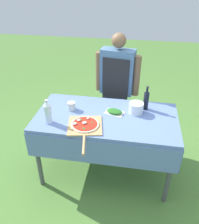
{
  "coord_description": "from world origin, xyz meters",
  "views": [
    {
      "loc": [
        0.28,
        -2.06,
        2.14
      ],
      "look_at": [
        -0.07,
        0.0,
        0.83
      ],
      "focal_mm": 38.0,
      "sensor_mm": 36.0,
      "label": 1
    }
  ],
  "objects_px": {
    "prep_table": "(106,123)",
    "pizza_on_peel": "(85,126)",
    "water_bottle": "(48,112)",
    "mixing_tub": "(136,108)",
    "person_cook": "(117,83)",
    "sauce_jar": "(71,106)",
    "oil_bottle": "(146,100)",
    "herb_container": "(114,112)"
  },
  "relations": [
    {
      "from": "prep_table",
      "to": "pizza_on_peel",
      "type": "xyz_separation_m",
      "value": [
        -0.18,
        -0.23,
        0.11
      ]
    },
    {
      "from": "prep_table",
      "to": "water_bottle",
      "type": "distance_m",
      "value": 0.63
    },
    {
      "from": "water_bottle",
      "to": "prep_table",
      "type": "bearing_deg",
      "value": 21.4
    },
    {
      "from": "mixing_tub",
      "to": "person_cook",
      "type": "bearing_deg",
      "value": 116.26
    },
    {
      "from": "prep_table",
      "to": "sauce_jar",
      "type": "relative_size",
      "value": 16.42
    },
    {
      "from": "person_cook",
      "to": "mixing_tub",
      "type": "height_order",
      "value": "person_cook"
    },
    {
      "from": "prep_table",
      "to": "person_cook",
      "type": "height_order",
      "value": "person_cook"
    },
    {
      "from": "person_cook",
      "to": "mixing_tub",
      "type": "xyz_separation_m",
      "value": [
        0.26,
        -0.53,
        -0.03
      ]
    },
    {
      "from": "sauce_jar",
      "to": "water_bottle",
      "type": "bearing_deg",
      "value": -119.57
    },
    {
      "from": "person_cook",
      "to": "oil_bottle",
      "type": "xyz_separation_m",
      "value": [
        0.36,
        -0.44,
        0.02
      ]
    },
    {
      "from": "prep_table",
      "to": "sauce_jar",
      "type": "bearing_deg",
      "value": 170.92
    },
    {
      "from": "herb_container",
      "to": "pizza_on_peel",
      "type": "bearing_deg",
      "value": -130.45
    },
    {
      "from": "oil_bottle",
      "to": "person_cook",
      "type": "bearing_deg",
      "value": 129.25
    },
    {
      "from": "prep_table",
      "to": "oil_bottle",
      "type": "distance_m",
      "value": 0.5
    },
    {
      "from": "mixing_tub",
      "to": "sauce_jar",
      "type": "distance_m",
      "value": 0.69
    },
    {
      "from": "person_cook",
      "to": "oil_bottle",
      "type": "bearing_deg",
      "value": 137.5
    },
    {
      "from": "prep_table",
      "to": "oil_bottle",
      "type": "height_order",
      "value": "oil_bottle"
    },
    {
      "from": "sauce_jar",
      "to": "herb_container",
      "type": "bearing_deg",
      "value": 0.85
    },
    {
      "from": "person_cook",
      "to": "water_bottle",
      "type": "xyz_separation_m",
      "value": [
        -0.59,
        -0.87,
        0.04
      ]
    },
    {
      "from": "prep_table",
      "to": "sauce_jar",
      "type": "distance_m",
      "value": 0.42
    },
    {
      "from": "water_bottle",
      "to": "sauce_jar",
      "type": "distance_m",
      "value": 0.33
    },
    {
      "from": "pizza_on_peel",
      "to": "mixing_tub",
      "type": "xyz_separation_m",
      "value": [
        0.48,
        0.35,
        0.04
      ]
    },
    {
      "from": "water_bottle",
      "to": "mixing_tub",
      "type": "bearing_deg",
      "value": 21.48
    },
    {
      "from": "person_cook",
      "to": "prep_table",
      "type": "bearing_deg",
      "value": 94.83
    },
    {
      "from": "pizza_on_peel",
      "to": "mixing_tub",
      "type": "relative_size",
      "value": 4.0
    },
    {
      "from": "prep_table",
      "to": "oil_bottle",
      "type": "xyz_separation_m",
      "value": [
        0.4,
        0.21,
        0.2
      ]
    },
    {
      "from": "prep_table",
      "to": "person_cook",
      "type": "xyz_separation_m",
      "value": [
        0.04,
        0.65,
        0.18
      ]
    },
    {
      "from": "oil_bottle",
      "to": "sauce_jar",
      "type": "relative_size",
      "value": 2.99
    },
    {
      "from": "oil_bottle",
      "to": "sauce_jar",
      "type": "height_order",
      "value": "oil_bottle"
    },
    {
      "from": "mixing_tub",
      "to": "sauce_jar",
      "type": "xyz_separation_m",
      "value": [
        -0.69,
        -0.06,
        -0.02
      ]
    },
    {
      "from": "prep_table",
      "to": "pizza_on_peel",
      "type": "bearing_deg",
      "value": -127.71
    },
    {
      "from": "pizza_on_peel",
      "to": "prep_table",
      "type": "bearing_deg",
      "value": 41.42
    },
    {
      "from": "pizza_on_peel",
      "to": "oil_bottle",
      "type": "bearing_deg",
      "value": 26.49
    },
    {
      "from": "person_cook",
      "to": "herb_container",
      "type": "height_order",
      "value": "person_cook"
    },
    {
      "from": "person_cook",
      "to": "sauce_jar",
      "type": "bearing_deg",
      "value": 62.13
    },
    {
      "from": "herb_container",
      "to": "mixing_tub",
      "type": "xyz_separation_m",
      "value": [
        0.22,
        0.05,
        0.04
      ]
    },
    {
      "from": "prep_table",
      "to": "person_cook",
      "type": "relative_size",
      "value": 1.0
    },
    {
      "from": "pizza_on_peel",
      "to": "water_bottle",
      "type": "xyz_separation_m",
      "value": [
        -0.37,
        0.02,
        0.11
      ]
    },
    {
      "from": "oil_bottle",
      "to": "herb_container",
      "type": "xyz_separation_m",
      "value": [
        -0.32,
        -0.14,
        -0.09
      ]
    },
    {
      "from": "prep_table",
      "to": "water_bottle",
      "type": "xyz_separation_m",
      "value": [
        -0.55,
        -0.21,
        0.22
      ]
    },
    {
      "from": "mixing_tub",
      "to": "sauce_jar",
      "type": "height_order",
      "value": "mixing_tub"
    },
    {
      "from": "oil_bottle",
      "to": "water_bottle",
      "type": "relative_size",
      "value": 1.06
    }
  ]
}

